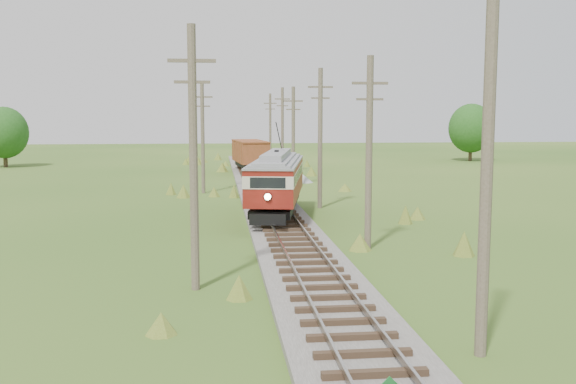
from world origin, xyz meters
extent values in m
cube|color=#605B54|center=(0.00, 34.00, 0.12)|extent=(3.60, 96.00, 0.25)
cube|color=#726659|center=(-0.72, 34.00, 0.48)|extent=(0.08, 96.00, 0.17)
cube|color=#726659|center=(0.72, 34.00, 0.48)|extent=(0.08, 96.00, 0.17)
cube|color=#2D2116|center=(0.00, 34.00, 0.33)|extent=(2.40, 96.00, 0.16)
cube|color=black|center=(0.00, 26.82, 0.97)|extent=(3.85, 10.21, 0.41)
cube|color=maroon|center=(0.00, 26.82, 1.87)|extent=(4.37, 11.13, 1.00)
cube|color=beige|center=(0.00, 26.82, 2.69)|extent=(4.41, 11.19, 0.63)
cube|color=black|center=(0.00, 26.82, 2.69)|extent=(4.35, 10.71, 0.50)
cube|color=maroon|center=(0.00, 26.82, 3.14)|extent=(4.37, 11.13, 0.27)
cube|color=gray|center=(0.00, 26.82, 3.44)|extent=(4.44, 11.25, 0.34)
cube|color=gray|center=(0.00, 26.82, 3.74)|extent=(2.53, 8.22, 0.36)
sphere|color=#FFF2BF|center=(-0.95, 21.40, 2.01)|extent=(0.33, 0.33, 0.33)
cylinder|color=black|center=(0.28, 28.43, 4.77)|extent=(0.78, 4.16, 1.74)
cylinder|color=black|center=(-1.38, 22.89, 0.92)|extent=(0.23, 0.73, 0.72)
cylinder|color=black|center=(-0.04, 22.66, 0.92)|extent=(0.23, 0.73, 0.72)
cylinder|color=black|center=(0.04, 30.98, 0.92)|extent=(0.23, 0.73, 0.72)
cylinder|color=black|center=(1.38, 30.75, 0.92)|extent=(0.23, 0.73, 0.72)
cube|color=black|center=(0.00, 56.96, 0.93)|extent=(2.95, 7.76, 0.53)
cube|color=brown|center=(0.00, 56.96, 2.24)|extent=(3.57, 8.65, 2.10)
cube|color=brown|center=(0.00, 56.96, 3.35)|extent=(3.65, 8.82, 0.13)
cylinder|color=black|center=(-0.53, 54.37, 0.98)|extent=(0.21, 0.85, 0.84)
cylinder|color=black|center=(1.04, 54.53, 0.98)|extent=(0.21, 0.85, 0.84)
cylinder|color=black|center=(-1.04, 59.40, 0.98)|extent=(0.21, 0.85, 0.84)
cylinder|color=black|center=(0.53, 59.56, 0.98)|extent=(0.21, 0.85, 0.84)
cone|color=gray|center=(3.35, 48.09, 0.64)|extent=(3.41, 3.41, 1.28)
cone|color=gray|center=(4.20, 47.02, 0.37)|extent=(1.92, 1.92, 0.75)
cylinder|color=brown|center=(3.10, 5.00, 4.40)|extent=(0.30, 0.30, 8.80)
cylinder|color=brown|center=(3.30, 18.00, 4.30)|extent=(0.30, 0.30, 8.60)
cube|color=brown|center=(3.30, 18.00, 7.40)|extent=(1.60, 0.12, 0.12)
cube|color=brown|center=(3.30, 18.00, 6.70)|extent=(1.20, 0.10, 0.10)
cylinder|color=brown|center=(3.20, 31.00, 4.50)|extent=(0.30, 0.30, 9.00)
cube|color=brown|center=(3.20, 31.00, 7.80)|extent=(1.60, 0.12, 0.12)
cube|color=brown|center=(3.20, 31.00, 7.10)|extent=(1.20, 0.10, 0.10)
cylinder|color=brown|center=(3.00, 44.00, 4.20)|extent=(0.30, 0.30, 8.40)
cube|color=brown|center=(3.00, 44.00, 7.20)|extent=(1.60, 0.12, 0.12)
cube|color=brown|center=(3.00, 44.00, 6.50)|extent=(1.20, 0.10, 0.10)
cylinder|color=brown|center=(3.40, 57.00, 4.45)|extent=(0.30, 0.30, 8.90)
cube|color=brown|center=(3.40, 57.00, 7.70)|extent=(1.60, 0.12, 0.12)
cube|color=brown|center=(3.40, 57.00, 7.00)|extent=(1.20, 0.10, 0.10)
cylinder|color=brown|center=(3.20, 70.00, 4.35)|extent=(0.30, 0.30, 8.70)
cube|color=brown|center=(3.20, 70.00, 7.50)|extent=(1.60, 0.12, 0.12)
cube|color=brown|center=(3.20, 70.00, 6.80)|extent=(1.20, 0.10, 0.10)
cylinder|color=brown|center=(-4.20, 12.00, 4.50)|extent=(0.30, 0.30, 9.00)
cube|color=brown|center=(-4.20, 12.00, 7.80)|extent=(1.60, 0.12, 0.12)
cube|color=brown|center=(-4.20, 12.00, 7.10)|extent=(1.20, 0.10, 0.10)
cylinder|color=brown|center=(-4.50, 40.00, 4.30)|extent=(0.30, 0.30, 8.60)
cube|color=brown|center=(-4.50, 40.00, 7.40)|extent=(1.60, 0.12, 0.12)
cube|color=brown|center=(-4.50, 40.00, 6.70)|extent=(1.20, 0.10, 0.10)
cylinder|color=#38281C|center=(-28.00, 68.00, 1.17)|extent=(0.50, 0.50, 2.34)
ellipsoid|color=#205118|center=(-28.00, 68.00, 4.03)|extent=(5.46, 5.46, 6.01)
cylinder|color=#38281C|center=(30.00, 72.00, 1.26)|extent=(0.50, 0.50, 2.52)
ellipsoid|color=#205118|center=(30.00, 72.00, 4.34)|extent=(5.88, 5.88, 6.47)
camera|label=1|loc=(-3.40, -9.86, 5.99)|focal=40.00mm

